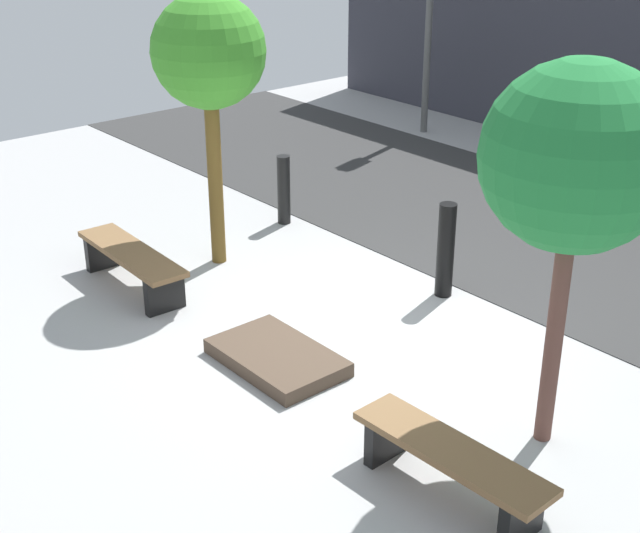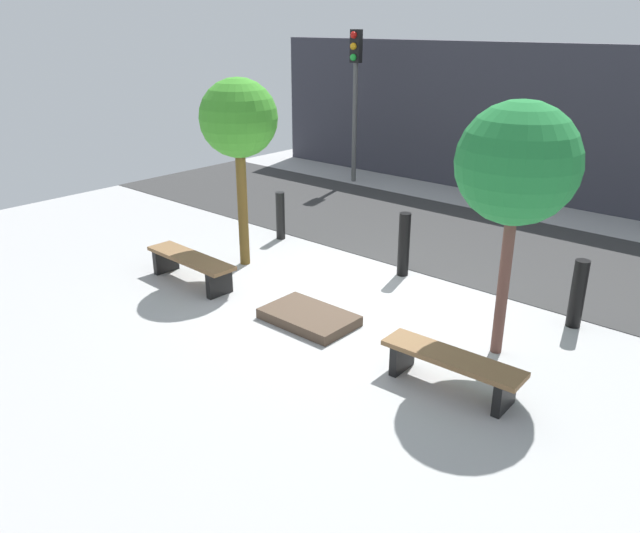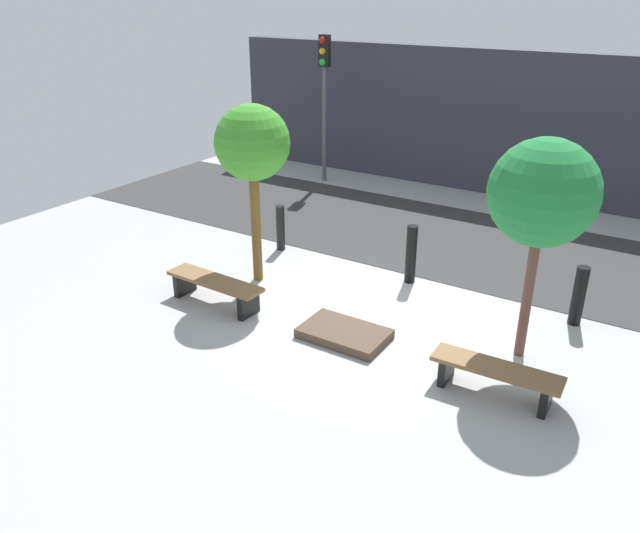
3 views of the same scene
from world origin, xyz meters
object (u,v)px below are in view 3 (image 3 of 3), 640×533
object	(u,v)px
bollard_left	(411,254)
bollard_center	(579,296)
bench_right	(496,375)
traffic_light_west	(324,83)
bollard_far_left	(280,228)
tree_behind_left_bench	(252,145)
tree_behind_right_bench	(543,194)
planter_bed	(344,334)
bench_left	(215,286)

from	to	relation	value
bollard_left	bollard_center	xyz separation A→B (m)	(2.86, 0.00, -0.05)
bench_right	traffic_light_west	size ratio (longest dim) A/B	0.44
bollard_far_left	bollard_center	bearing A→B (deg)	0.00
tree_behind_left_bench	traffic_light_west	world-z (taller)	traffic_light_west
tree_behind_left_bench	bollard_left	distance (m)	3.36
tree_behind_left_bench	tree_behind_right_bench	xyz separation A→B (m)	(4.76, 0.00, -0.04)
bench_right	bollard_left	xyz separation A→B (m)	(-2.38, 2.54, 0.23)
planter_bed	traffic_light_west	size ratio (longest dim) A/B	0.34
tree_behind_right_bench	bollard_far_left	bearing A→B (deg)	165.27
bollard_far_left	bollard_center	size ratio (longest dim) A/B	0.95
bench_left	bollard_center	distance (m)	5.82
bench_left	bollard_far_left	size ratio (longest dim) A/B	1.96
tree_behind_left_bench	bollard_left	world-z (taller)	tree_behind_left_bench
tree_behind_right_bench	bollard_far_left	size ratio (longest dim) A/B	3.43
bench_right	traffic_light_west	distance (m)	10.33
planter_bed	bollard_left	bearing A→B (deg)	90.00
planter_bed	bench_left	bearing A→B (deg)	-175.20
tree_behind_right_bench	bollard_center	size ratio (longest dim) A/B	3.24
planter_bed	bollard_center	bearing A→B (deg)	39.30
bollard_center	bench_left	bearing A→B (deg)	-154.14
tree_behind_left_bench	bollard_center	size ratio (longest dim) A/B	3.22
bench_left	bench_right	bearing A→B (deg)	1.89
bollard_far_left	bench_left	bearing A→B (deg)	-79.37
bench_right	tree_behind_right_bench	xyz separation A→B (m)	(-0.00, 1.16, 2.12)
planter_bed	tree_behind_left_bench	distance (m)	3.51
bench_left	traffic_light_west	bearing A→B (deg)	109.93
tree_behind_left_bench	bollard_far_left	world-z (taller)	tree_behind_left_bench
tree_behind_left_bench	planter_bed	bearing A→B (deg)	-22.00
bollard_left	bollard_center	world-z (taller)	bollard_left
bench_right	bollard_center	bearing A→B (deg)	77.48
bench_right	planter_bed	distance (m)	2.40
bench_right	bollard_left	world-z (taller)	bollard_left
bollard_left	bollard_center	bearing A→B (deg)	0.00
bollard_far_left	traffic_light_west	xyz separation A→B (m)	(-1.85, 4.62, 2.14)
bench_left	planter_bed	world-z (taller)	bench_left
bench_left	tree_behind_left_bench	distance (m)	2.43
tree_behind_left_bench	bollard_left	size ratio (longest dim) A/B	2.93
tree_behind_left_bench	bollard_left	xyz separation A→B (m)	(2.38, 1.38, -1.93)
bench_left	bollard_far_left	xyz separation A→B (m)	(-0.48, 2.54, 0.13)
bench_right	tree_behind_right_bench	bearing A→B (deg)	88.11
tree_behind_right_bench	bollard_left	distance (m)	3.34
bench_left	bench_right	world-z (taller)	bench_left
planter_bed	bollard_left	size ratio (longest dim) A/B	1.21
bollard_center	traffic_light_west	xyz separation A→B (m)	(-7.57, 4.62, 2.12)
bollard_left	planter_bed	bearing A→B (deg)	-90.00
bollard_left	traffic_light_west	size ratio (longest dim) A/B	0.28
planter_bed	tree_behind_right_bench	world-z (taller)	tree_behind_right_bench
bollard_far_left	bollard_center	world-z (taller)	bollard_center
tree_behind_right_bench	bollard_center	bearing A→B (deg)	70.92
bollard_left	tree_behind_right_bench	bearing A→B (deg)	-30.04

